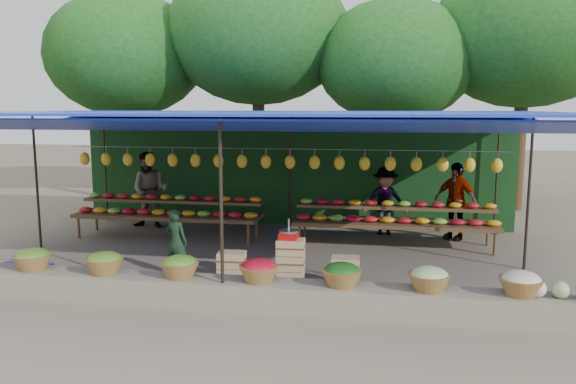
% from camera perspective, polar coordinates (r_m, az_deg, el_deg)
% --- Properties ---
extents(ground, '(60.00, 60.00, 0.00)m').
position_cam_1_polar(ground, '(11.04, -2.37, -6.64)').
color(ground, '#6B5C4F').
rests_on(ground, ground).
extents(stone_curb, '(10.60, 0.55, 0.40)m').
position_cam_1_polar(stone_curb, '(8.43, -6.34, -10.15)').
color(stone_curb, '#6C6556').
rests_on(stone_curb, ground).
extents(stall_canopy, '(10.80, 6.60, 2.82)m').
position_cam_1_polar(stall_canopy, '(10.72, -2.38, 7.39)').
color(stall_canopy, black).
rests_on(stall_canopy, ground).
extents(produce_baskets, '(8.98, 0.58, 0.34)m').
position_cam_1_polar(produce_baskets, '(8.35, -7.05, -7.73)').
color(produce_baskets, brown).
rests_on(produce_baskets, stone_curb).
extents(netting_backdrop, '(10.60, 0.06, 2.50)m').
position_cam_1_polar(netting_backdrop, '(13.85, 0.32, 1.75)').
color(netting_backdrop, '#184318').
rests_on(netting_backdrop, ground).
extents(tree_row, '(16.51, 5.50, 7.12)m').
position_cam_1_polar(tree_row, '(16.69, 3.80, 14.78)').
color(tree_row, '#362513').
rests_on(tree_row, ground).
extents(fruit_table_left, '(4.21, 0.95, 0.93)m').
position_cam_1_polar(fruit_table_left, '(12.89, -12.01, -1.85)').
color(fruit_table_left, '#503D20').
rests_on(fruit_table_left, ground).
extents(fruit_table_right, '(4.21, 0.95, 0.93)m').
position_cam_1_polar(fruit_table_right, '(11.99, 10.81, -2.59)').
color(fruit_table_right, '#503D20').
rests_on(fruit_table_right, ground).
extents(crate_counter, '(2.36, 0.36, 0.77)m').
position_cam_1_polar(crate_counter, '(9.31, 0.10, -7.57)').
color(crate_counter, tan).
rests_on(crate_counter, ground).
extents(weighing_scale, '(0.32, 0.32, 0.34)m').
position_cam_1_polar(weighing_scale, '(9.17, 0.07, -4.32)').
color(weighing_scale, red).
rests_on(weighing_scale, crate_counter).
extents(vendor_seated, '(0.49, 0.39, 1.17)m').
position_cam_1_polar(vendor_seated, '(10.02, -11.28, -4.96)').
color(vendor_seated, '#17321C').
rests_on(vendor_seated, ground).
extents(customer_left, '(0.91, 0.71, 1.84)m').
position_cam_1_polar(customer_left, '(13.97, -13.84, 0.20)').
color(customer_left, slate).
rests_on(customer_left, ground).
extents(customer_mid, '(1.09, 0.72, 1.57)m').
position_cam_1_polar(customer_mid, '(13.02, 9.84, -0.89)').
color(customer_mid, slate).
rests_on(customer_mid, ground).
extents(customer_right, '(1.06, 0.93, 1.72)m').
position_cam_1_polar(customer_right, '(12.89, 16.62, -0.89)').
color(customer_right, slate).
rests_on(customer_right, ground).
extents(blue_crate_front, '(0.55, 0.41, 0.32)m').
position_cam_1_polar(blue_crate_front, '(10.29, -24.45, -7.65)').
color(blue_crate_front, navy).
rests_on(blue_crate_front, ground).
extents(blue_crate_back, '(0.53, 0.39, 0.31)m').
position_cam_1_polar(blue_crate_back, '(10.73, -25.19, -7.08)').
color(blue_crate_back, navy).
rests_on(blue_crate_back, ground).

